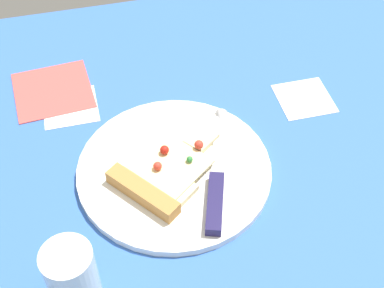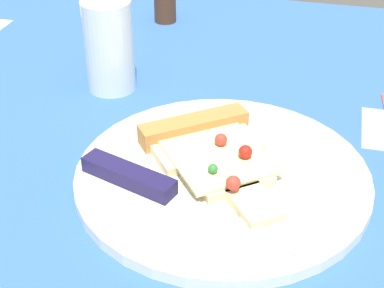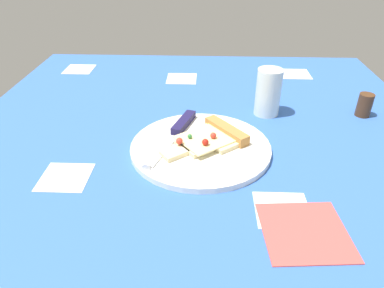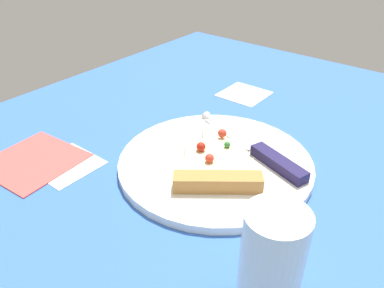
{
  "view_description": "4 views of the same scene",
  "coord_description": "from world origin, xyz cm",
  "views": [
    {
      "loc": [
        -10.43,
        -43.26,
        64.94
      ],
      "look_at": [
        2.76,
        10.4,
        3.41
      ],
      "focal_mm": 51.49,
      "sensor_mm": 36.0,
      "label": 1
    },
    {
      "loc": [
        44.76,
        16.72,
        34.86
      ],
      "look_at": [
        -1.95,
        4.89,
        2.94
      ],
      "focal_mm": 53.7,
      "sensor_mm": 36.0,
      "label": 2
    },
    {
      "loc": [
        -1.31,
        71.56,
        40.31
      ],
      "look_at": [
        1.13,
        12.16,
        3.77
      ],
      "focal_mm": 33.3,
      "sensor_mm": 36.0,
      "label": 3
    },
    {
      "loc": [
        -41.05,
        -19.37,
        34.42
      ],
      "look_at": [
        -2.57,
        11.25,
        3.89
      ],
      "focal_mm": 36.67,
      "sensor_mm": 36.0,
      "label": 4
    }
  ],
  "objects": [
    {
      "name": "ground_plane",
      "position": [
        0.01,
        -0.03,
        -1.5
      ],
      "size": [
        110.16,
        110.16,
        3.0
      ],
      "color": "#3360B7",
      "rests_on": "ground"
    },
    {
      "name": "napkin",
      "position": [
        -17.04,
        31.21,
        0.2
      ],
      "size": [
        13.95,
        13.95,
        0.4
      ],
      "primitive_type": "cube",
      "rotation": [
        0.0,
        0.0,
        0.08
      ],
      "color": "#E54C47",
      "rests_on": "ground_plane"
    },
    {
      "name": "drinking_glass",
      "position": [
        -16.57,
        -9.42,
        5.76
      ],
      "size": [
        6.13,
        6.13,
        11.52
      ],
      "primitive_type": "cylinder",
      "color": "silver",
      "rests_on": "ground_plane"
    },
    {
      "name": "pizza_slice",
      "position": [
        -2.52,
        6.82,
        2.04
      ],
      "size": [
        18.52,
        16.85,
        2.7
      ],
      "rotation": [
        0.0,
        0.0,
        5.37
      ],
      "color": "beige",
      "rests_on": "plate"
    },
    {
      "name": "knife",
      "position": [
        4.96,
        3.99,
        1.83
      ],
      "size": [
        9.55,
        23.44,
        2.45
      ],
      "rotation": [
        0.0,
        0.0,
        5.96
      ],
      "color": "silver",
      "rests_on": "plate"
    },
    {
      "name": "plate",
      "position": [
        -0.52,
        8.37,
        0.61
      ],
      "size": [
        29.26,
        29.26,
        1.23
      ],
      "primitive_type": "cylinder",
      "color": "white",
      "rests_on": "ground_plane"
    }
  ]
}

